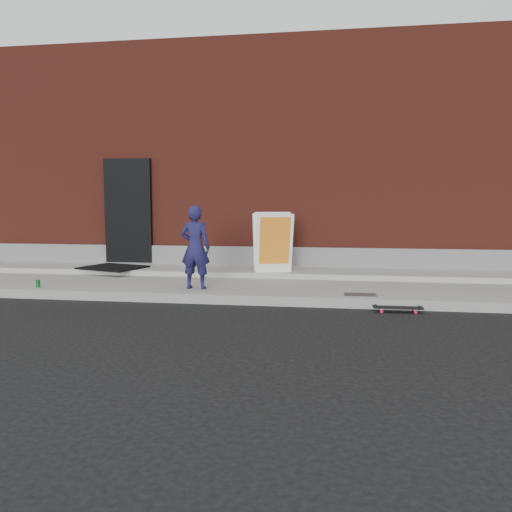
% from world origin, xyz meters
% --- Properties ---
extents(ground, '(80.00, 80.00, 0.00)m').
position_xyz_m(ground, '(0.00, 0.00, 0.00)').
color(ground, black).
rests_on(ground, ground).
extents(sidewalk, '(20.00, 3.00, 0.15)m').
position_xyz_m(sidewalk, '(0.00, 1.50, 0.07)').
color(sidewalk, gray).
rests_on(sidewalk, ground).
extents(apron, '(20.00, 1.20, 0.10)m').
position_xyz_m(apron, '(0.00, 2.40, 0.20)').
color(apron, gray).
rests_on(apron, sidewalk).
extents(building, '(20.00, 8.10, 5.00)m').
position_xyz_m(building, '(-0.00, 6.99, 2.50)').
color(building, maroon).
rests_on(building, ground).
extents(child, '(0.52, 0.36, 1.38)m').
position_xyz_m(child, '(-0.43, 0.53, 0.84)').
color(child, '#1B1946').
rests_on(child, sidewalk).
extents(skateboard, '(0.68, 0.18, 0.08)m').
position_xyz_m(skateboard, '(2.75, -0.16, 0.06)').
color(skateboard, red).
rests_on(skateboard, ground).
extents(pizza_sign, '(0.87, 0.96, 1.15)m').
position_xyz_m(pizza_sign, '(0.68, 2.06, 0.82)').
color(pizza_sign, white).
rests_on(pizza_sign, apron).
extents(soda_can, '(0.09, 0.09, 0.13)m').
position_xyz_m(soda_can, '(-3.09, 0.25, 0.21)').
color(soda_can, '#197E2E').
rests_on(soda_can, sidewalk).
extents(doormat, '(1.39, 1.25, 0.03)m').
position_xyz_m(doormat, '(-2.60, 2.09, 0.27)').
color(doormat, black).
rests_on(doormat, apron).
extents(utility_plate, '(0.49, 0.33, 0.01)m').
position_xyz_m(utility_plate, '(2.24, 0.29, 0.16)').
color(utility_plate, '#57575D').
rests_on(utility_plate, sidewalk).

